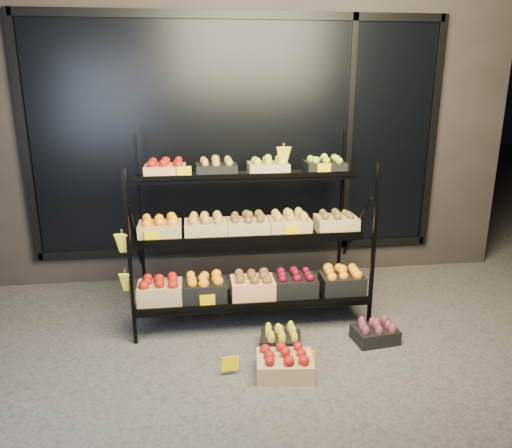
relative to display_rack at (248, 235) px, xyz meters
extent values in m
plane|color=#514F4C|center=(0.02, -0.60, -0.79)|extent=(24.00, 24.00, 0.00)
cube|color=#2D2826|center=(0.02, 2.00, 0.96)|extent=(6.00, 2.00, 3.50)
cube|color=black|center=(0.02, 0.98, 0.76)|extent=(4.20, 0.04, 2.40)
cube|color=black|center=(0.02, 0.96, -0.45)|extent=(4.30, 0.06, 0.08)
cube|color=black|center=(0.02, 0.96, 1.97)|extent=(4.30, 0.06, 0.08)
cube|color=black|center=(-2.13, 0.96, 0.76)|extent=(0.08, 0.06, 2.50)
cube|color=black|center=(2.17, 0.96, 0.76)|extent=(0.08, 0.06, 2.50)
cube|color=black|center=(1.22, 0.96, 0.76)|extent=(0.06, 0.06, 2.50)
cylinder|color=black|center=(1.57, 0.93, 0.26)|extent=(0.02, 0.02, 0.25)
cube|color=black|center=(-1.01, -0.42, -0.04)|extent=(0.03, 0.03, 1.50)
cube|color=black|center=(1.04, -0.42, -0.04)|extent=(0.03, 0.03, 1.50)
cube|color=black|center=(-1.01, 0.55, 0.04)|extent=(0.03, 0.03, 1.66)
cube|color=black|center=(1.04, 0.55, 0.04)|extent=(0.03, 0.03, 1.66)
cube|color=black|center=(0.02, -0.25, -0.52)|extent=(2.05, 0.42, 0.03)
cube|color=black|center=(0.02, -0.45, -0.49)|extent=(2.05, 0.02, 0.05)
cube|color=black|center=(0.02, 0.05, -0.02)|extent=(2.05, 0.40, 0.03)
cube|color=black|center=(0.02, -0.14, 0.01)|extent=(2.05, 0.02, 0.05)
cube|color=black|center=(0.02, 0.35, 0.48)|extent=(2.05, 0.40, 0.03)
cube|color=black|center=(0.02, 0.16, 0.51)|extent=(2.05, 0.02, 0.05)
cube|color=#CEB57C|center=(-0.73, 0.35, 0.55)|extent=(0.38, 0.28, 0.11)
ellipsoid|color=#B40C0D|center=(-0.73, 0.35, 0.63)|extent=(0.32, 0.24, 0.07)
cube|color=black|center=(-0.25, 0.35, 0.55)|extent=(0.38, 0.28, 0.11)
ellipsoid|color=#B68E33|center=(-0.25, 0.35, 0.63)|extent=(0.32, 0.24, 0.07)
cube|color=tan|center=(0.24, 0.35, 0.55)|extent=(0.38, 0.28, 0.11)
ellipsoid|color=#ADC932|center=(0.24, 0.35, 0.63)|extent=(0.32, 0.24, 0.07)
cube|color=black|center=(0.79, 0.35, 0.55)|extent=(0.38, 0.28, 0.11)
ellipsoid|color=#ADC932|center=(0.79, 0.35, 0.63)|extent=(0.32, 0.24, 0.07)
cube|color=tan|center=(-0.79, 0.05, 0.06)|extent=(0.38, 0.28, 0.14)
ellipsoid|color=orange|center=(-0.79, 0.05, 0.16)|extent=(0.32, 0.24, 0.07)
cube|color=tan|center=(-0.38, 0.05, 0.06)|extent=(0.38, 0.28, 0.14)
ellipsoid|color=#B68E33|center=(-0.38, 0.05, 0.16)|extent=(0.32, 0.24, 0.07)
cube|color=tan|center=(0.01, 0.05, 0.06)|extent=(0.38, 0.28, 0.14)
ellipsoid|color=brown|center=(0.01, 0.05, 0.16)|extent=(0.32, 0.24, 0.07)
cube|color=tan|center=(0.39, 0.05, 0.06)|extent=(0.38, 0.28, 0.14)
ellipsoid|color=#B68E33|center=(0.39, 0.05, 0.16)|extent=(0.32, 0.24, 0.07)
cube|color=tan|center=(0.84, 0.05, 0.06)|extent=(0.38, 0.28, 0.14)
ellipsoid|color=brown|center=(0.84, 0.05, 0.16)|extent=(0.32, 0.24, 0.07)
cube|color=tan|center=(-0.80, -0.25, -0.42)|extent=(0.38, 0.28, 0.18)
ellipsoid|color=#B40C0D|center=(-0.80, -0.25, -0.30)|extent=(0.32, 0.24, 0.07)
cube|color=black|center=(-0.41, -0.25, -0.42)|extent=(0.38, 0.28, 0.18)
ellipsoid|color=orange|center=(-0.41, -0.25, -0.30)|extent=(0.32, 0.24, 0.07)
cube|color=#CEB57C|center=(0.01, -0.25, -0.42)|extent=(0.38, 0.28, 0.18)
ellipsoid|color=brown|center=(0.01, -0.25, -0.30)|extent=(0.32, 0.24, 0.07)
cube|color=black|center=(0.39, -0.25, -0.42)|extent=(0.38, 0.28, 0.18)
ellipsoid|color=maroon|center=(0.39, -0.25, -0.30)|extent=(0.32, 0.24, 0.07)
cube|color=black|center=(0.83, -0.25, -0.42)|extent=(0.38, 0.28, 0.18)
ellipsoid|color=orange|center=(0.83, -0.25, -0.30)|extent=(0.32, 0.24, 0.07)
ellipsoid|color=yellow|center=(-1.06, -0.40, 0.20)|extent=(0.14, 0.08, 0.22)
ellipsoid|color=yellow|center=(-1.06, -0.40, -0.14)|extent=(0.14, 0.08, 0.22)
ellipsoid|color=yellow|center=(0.37, 0.25, 0.78)|extent=(0.14, 0.08, 0.22)
cube|color=#E7B800|center=(-0.85, -0.10, 0.05)|extent=(0.13, 0.01, 0.12)
cube|color=#E7B800|center=(0.39, -0.10, 0.05)|extent=(0.13, 0.01, 0.12)
cube|color=#E7B800|center=(0.75, 0.20, 0.55)|extent=(0.13, 0.01, 0.12)
cube|color=#E7B800|center=(-0.55, 0.20, 0.55)|extent=(0.13, 0.01, 0.12)
cube|color=#E7B800|center=(-0.39, -0.40, -0.45)|extent=(0.13, 0.01, 0.12)
cube|color=#E7B800|center=(-0.25, -1.00, -0.73)|extent=(0.13, 0.01, 0.12)
cube|color=#E7B800|center=(0.34, -1.00, -0.73)|extent=(0.13, 0.01, 0.12)
cube|color=black|center=(0.20, -0.66, -0.73)|extent=(0.38, 0.31, 0.11)
ellipsoid|color=yellow|center=(0.20, -0.66, -0.64)|extent=(0.32, 0.26, 0.07)
cube|color=tan|center=(0.16, -1.04, -0.71)|extent=(0.46, 0.36, 0.15)
ellipsoid|color=#B40C0D|center=(0.16, -1.04, -0.61)|extent=(0.39, 0.30, 0.07)
cube|color=black|center=(1.02, -0.65, -0.73)|extent=(0.39, 0.31, 0.12)
ellipsoid|color=brown|center=(1.02, -0.65, -0.64)|extent=(0.33, 0.26, 0.07)
camera|label=1|loc=(-0.48, -4.30, 1.39)|focal=35.00mm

